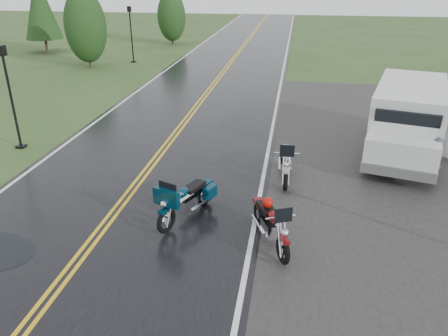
# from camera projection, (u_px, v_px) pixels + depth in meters

# --- Properties ---
(ground) EXTENTS (120.00, 120.00, 0.00)m
(ground) POSITION_uv_depth(u_px,v_px,m) (104.00, 228.00, 11.16)
(ground) COLOR #2D471E
(ground) RESTS_ON ground
(road) EXTENTS (8.00, 100.00, 0.04)m
(road) POSITION_uv_depth(u_px,v_px,m) (192.00, 113.00, 20.14)
(road) COLOR black
(road) RESTS_ON ground
(motorcycle_red) EXTENTS (1.62, 2.36, 1.31)m
(motorcycle_red) POSITION_uv_depth(u_px,v_px,m) (284.00, 240.00, 9.51)
(motorcycle_red) COLOR #620B0D
(motorcycle_red) RESTS_ON ground
(motorcycle_teal) EXTENTS (1.63, 2.41, 1.34)m
(motorcycle_teal) POSITION_uv_depth(u_px,v_px,m) (166.00, 211.00, 10.62)
(motorcycle_teal) COLOR #052737
(motorcycle_teal) RESTS_ON ground
(motorcycle_silver) EXTENTS (0.96, 2.36, 1.37)m
(motorcycle_silver) POSITION_uv_depth(u_px,v_px,m) (286.00, 171.00, 12.70)
(motorcycle_silver) COLOR #94979A
(motorcycle_silver) RESTS_ON ground
(van_white) EXTENTS (3.83, 6.65, 2.46)m
(van_white) POSITION_uv_depth(u_px,v_px,m) (372.00, 135.00, 13.93)
(van_white) COLOR silver
(van_white) RESTS_ON ground
(person_at_van) EXTENTS (0.58, 0.43, 1.47)m
(person_at_van) POSITION_uv_depth(u_px,v_px,m) (434.00, 161.00, 13.27)
(person_at_van) COLOR #48484D
(person_at_van) RESTS_ON ground
(lamp_post_near_left) EXTENTS (0.32, 0.32, 3.76)m
(lamp_post_near_left) POSITION_uv_depth(u_px,v_px,m) (11.00, 98.00, 15.47)
(lamp_post_near_left) COLOR black
(lamp_post_near_left) RESTS_ON ground
(lamp_post_far_left) EXTENTS (0.33, 0.33, 3.83)m
(lamp_post_far_left) POSITION_uv_depth(u_px,v_px,m) (131.00, 35.00, 30.50)
(lamp_post_far_left) COLOR black
(lamp_post_far_left) RESTS_ON ground
(tree_left_mid) EXTENTS (2.73, 2.73, 4.27)m
(tree_left_mid) POSITION_uv_depth(u_px,v_px,m) (86.00, 34.00, 28.88)
(tree_left_mid) COLOR #1E3D19
(tree_left_mid) RESTS_ON ground
(tree_left_far) EXTENTS (2.46, 2.46, 3.78)m
(tree_left_far) POSITION_uv_depth(u_px,v_px,m) (172.00, 22.00, 38.11)
(tree_left_far) COLOR #1E3D19
(tree_left_far) RESTS_ON ground
(pine_left_far) EXTENTS (2.82, 2.82, 5.88)m
(pine_left_far) POSITION_uv_depth(u_px,v_px,m) (41.00, 13.00, 34.05)
(pine_left_far) COLOR #1E3D19
(pine_left_far) RESTS_ON ground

